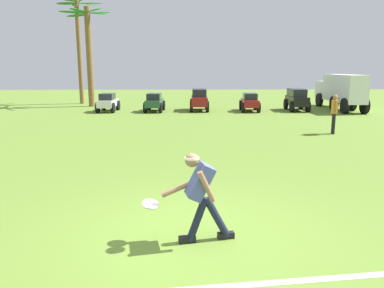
# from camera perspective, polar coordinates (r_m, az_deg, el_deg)

# --- Properties ---
(ground_plane) EXTENTS (80.00, 80.00, 0.00)m
(ground_plane) POSITION_cam_1_polar(r_m,az_deg,el_deg) (6.10, -0.05, -13.95)
(ground_plane) COLOR olive
(frisbee_thrower) EXTENTS (1.15, 0.47, 1.40)m
(frisbee_thrower) POSITION_cam_1_polar(r_m,az_deg,el_deg) (5.67, 1.29, -7.35)
(frisbee_thrower) COLOR #191E38
(frisbee_thrower) RESTS_ON ground_plane
(frisbee_in_flight) EXTENTS (0.35, 0.35, 0.10)m
(frisbee_in_flight) POSITION_cam_1_polar(r_m,az_deg,el_deg) (5.80, -6.37, -9.10)
(frisbee_in_flight) COLOR white
(teammate_near_sideline) EXTENTS (0.26, 0.50, 1.56)m
(teammate_near_sideline) POSITION_cam_1_polar(r_m,az_deg,el_deg) (16.02, 20.87, 4.78)
(teammate_near_sideline) COLOR black
(teammate_near_sideline) RESTS_ON ground_plane
(parked_car_slot_a) EXTENTS (1.14, 2.22, 1.10)m
(parked_car_slot_a) POSITION_cam_1_polar(r_m,az_deg,el_deg) (23.37, -12.71, 6.24)
(parked_car_slot_a) COLOR silver
(parked_car_slot_a) RESTS_ON ground_plane
(parked_car_slot_b) EXTENTS (1.21, 2.25, 1.10)m
(parked_car_slot_b) POSITION_cam_1_polar(r_m,az_deg,el_deg) (22.92, -5.74, 6.37)
(parked_car_slot_b) COLOR #235133
(parked_car_slot_b) RESTS_ON ground_plane
(parked_car_slot_c) EXTENTS (1.20, 2.43, 1.34)m
(parked_car_slot_c) POSITION_cam_1_polar(r_m,az_deg,el_deg) (23.30, 1.11, 6.89)
(parked_car_slot_c) COLOR maroon
(parked_car_slot_c) RESTS_ON ground_plane
(parked_car_slot_d) EXTENTS (1.20, 2.25, 1.10)m
(parked_car_slot_d) POSITION_cam_1_polar(r_m,az_deg,el_deg) (23.20, 8.78, 6.35)
(parked_car_slot_d) COLOR maroon
(parked_car_slot_d) RESTS_ON ground_plane
(parked_car_slot_e) EXTENTS (1.26, 2.45, 1.34)m
(parked_car_slot_e) POSITION_cam_1_polar(r_m,az_deg,el_deg) (24.18, 15.68, 6.64)
(parked_car_slot_e) COLOR black
(parked_car_slot_e) RESTS_ON ground_plane
(box_truck) EXTENTS (1.44, 5.91, 2.20)m
(box_truck) POSITION_cam_1_polar(r_m,az_deg,el_deg) (25.58, 21.67, 7.65)
(box_truck) COLOR silver
(box_truck) RESTS_ON ground_plane
(palm_tree_far_left) EXTENTS (3.38, 3.17, 7.48)m
(palm_tree_far_left) POSITION_cam_1_polar(r_m,az_deg,el_deg) (29.00, -16.84, 14.75)
(palm_tree_far_left) COLOR brown
(palm_tree_far_left) RESTS_ON ground_plane
(palm_tree_left_of_centre) EXTENTS (3.30, 3.28, 6.54)m
(palm_tree_left_of_centre) POSITION_cam_1_polar(r_m,az_deg,el_deg) (26.68, -15.45, 13.71)
(palm_tree_left_of_centre) COLOR brown
(palm_tree_left_of_centre) RESTS_ON ground_plane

